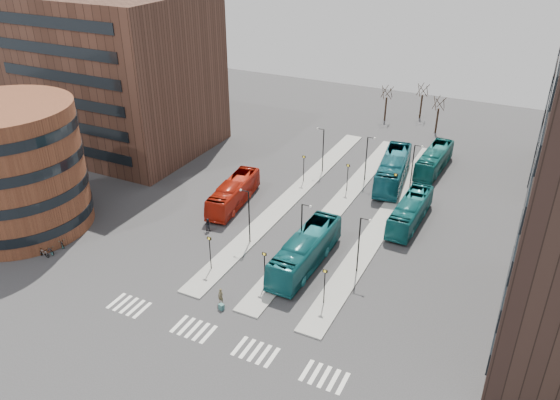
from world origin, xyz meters
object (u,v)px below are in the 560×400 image
at_px(commuter_c, 312,258).
at_px(bicycle_mid, 44,253).
at_px(teal_bus_b, 393,169).
at_px(bicycle_near, 49,250).
at_px(teal_bus_a, 305,251).
at_px(bicycle_far, 60,242).
at_px(traveller, 221,296).
at_px(teal_bus_d, 434,160).
at_px(red_bus, 234,193).
at_px(teal_bus_c, 410,211).
at_px(commuter_b, 292,269).
at_px(commuter_a, 208,225).
at_px(suitcase, 221,307).

xyz_separation_m(commuter_c, bicycle_mid, (-25.18, -10.96, -0.35)).
distance_m(teal_bus_b, bicycle_near, 42.14).
height_order(teal_bus_a, bicycle_mid, teal_bus_a).
relative_size(commuter_c, bicycle_far, 0.92).
distance_m(teal_bus_a, traveller, 9.94).
bearing_deg(teal_bus_d, commuter_c, -98.72).
height_order(red_bus, teal_bus_c, red_bus).
bearing_deg(commuter_b, traveller, 165.59).
relative_size(teal_bus_b, bicycle_mid, 8.49).
bearing_deg(teal_bus_b, red_bus, -143.81).
bearing_deg(red_bus, bicycle_mid, -129.26).
height_order(teal_bus_a, teal_bus_b, teal_bus_b).
distance_m(commuter_a, commuter_c, 13.01).
distance_m(commuter_a, bicycle_far, 15.54).
xyz_separation_m(teal_bus_b, teal_bus_d, (3.97, 6.11, -0.28)).
distance_m(teal_bus_a, commuter_b, 2.51).
relative_size(teal_bus_b, commuter_a, 8.46).
relative_size(commuter_b, commuter_c, 1.13).
xyz_separation_m(teal_bus_b, bicycle_far, (-26.89, -30.89, -1.34)).
relative_size(teal_bus_b, teal_bus_d, 1.18).
bearing_deg(teal_bus_d, red_bus, -130.25).
xyz_separation_m(traveller, bicycle_mid, (-20.24, -1.75, -0.31)).
bearing_deg(bicycle_mid, commuter_b, -72.73).
bearing_deg(commuter_b, commuter_c, -3.46).
bearing_deg(teal_bus_b, teal_bus_d, 49.45).
bearing_deg(teal_bus_b, suitcase, -108.35).
height_order(suitcase, teal_bus_c, teal_bus_c).
height_order(suitcase, teal_bus_d, teal_bus_d).
bearing_deg(commuter_b, commuter_a, 90.24).
bearing_deg(bicycle_mid, bicycle_near, -1.67).
bearing_deg(red_bus, traveller, -69.88).
xyz_separation_m(bicycle_near, bicycle_mid, (0.00, -0.70, 0.03)).
xyz_separation_m(teal_bus_d, commuter_b, (-6.67, -30.93, -0.62)).
bearing_deg(teal_bus_d, suitcase, -102.17).
relative_size(red_bus, teal_bus_b, 0.84).
distance_m(bicycle_mid, bicycle_far, 2.23).
distance_m(red_bus, commuter_b, 16.22).
relative_size(teal_bus_b, commuter_b, 7.10).
bearing_deg(bicycle_near, bicycle_far, 9.44).
height_order(teal_bus_d, bicycle_near, teal_bus_d).
distance_m(red_bus, bicycle_far, 20.00).
xyz_separation_m(commuter_a, bicycle_far, (-12.20, -9.63, -0.30)).
bearing_deg(teal_bus_a, teal_bus_c, 61.66).
bearing_deg(teal_bus_a, commuter_b, -97.63).
bearing_deg(suitcase, red_bus, 134.51).
relative_size(bicycle_mid, bicycle_far, 0.86).
xyz_separation_m(red_bus, teal_bus_c, (20.09, 5.07, -0.03)).
bearing_deg(bicycle_mid, teal_bus_c, -55.03).
height_order(red_bus, commuter_b, red_bus).
distance_m(suitcase, bicycle_far, 20.79).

